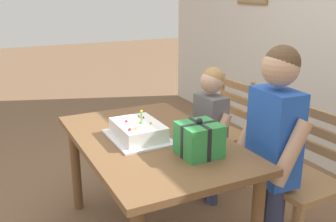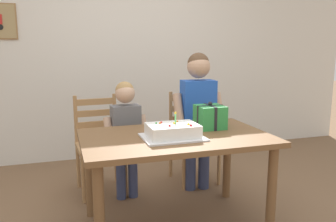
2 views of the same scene
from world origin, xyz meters
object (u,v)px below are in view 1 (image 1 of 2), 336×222
chair_right (306,180)px  dining_table (152,153)px  birthday_cake (138,131)px  child_older (274,133)px  chair_left (221,132)px  child_younger (210,123)px  gift_box_red_large (199,139)px

chair_right → dining_table: bearing=-119.2°
birthday_cake → chair_right: (0.52, 0.92, -0.31)m
birthday_cake → child_older: 0.82m
chair_left → child_younger: child_younger is taller
gift_box_red_large → child_older: bearing=79.3°
child_older → child_younger: size_ratio=1.23×
dining_table → birthday_cake: 0.17m
child_older → birthday_cake: bearing=-125.2°
birthday_cake → gift_box_red_large: size_ratio=1.97×
chair_right → chair_left: bearing=-180.0°
birthday_cake → child_older: size_ratio=0.33×
birthday_cake → child_younger: child_younger is taller
birthday_cake → child_younger: bearing=108.0°
dining_table → child_older: (0.43, 0.60, 0.18)m
birthday_cake → chair_right: 1.11m
gift_box_red_large → chair_left: 1.14m
child_older → child_younger: child_older is taller
child_older → gift_box_red_large: bearing=-100.7°
dining_table → child_younger: size_ratio=1.30×
birthday_cake → chair_right: size_ratio=0.48×
chair_right → child_younger: bearing=-161.4°
chair_right → child_older: (-0.05, -0.25, 0.34)m
birthday_cake → dining_table: bearing=56.5°
dining_table → chair_right: (0.48, 0.85, -0.16)m
chair_left → birthday_cake: bearing=-64.8°
chair_right → child_younger: size_ratio=0.85×
dining_table → child_younger: (-0.27, 0.60, 0.03)m
gift_box_red_large → chair_right: bearing=79.1°
chair_right → child_younger: 0.81m
child_younger → chair_right: bearing=18.6°
chair_left → child_older: child_older is taller
chair_left → child_older: 1.00m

